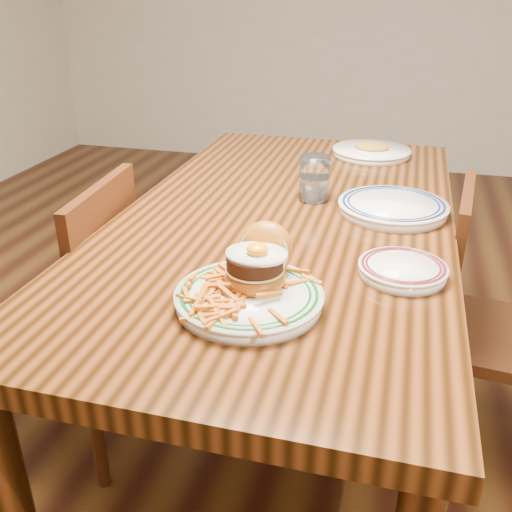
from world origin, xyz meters
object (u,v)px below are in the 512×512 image
(table, at_px, (285,244))
(side_plate, at_px, (403,269))
(chair_right, at_px, (487,321))
(main_plate, at_px, (252,284))
(chair_left, at_px, (77,315))

(table, height_order, side_plate, side_plate)
(chair_right, relative_size, main_plate, 2.79)
(table, height_order, chair_left, chair_left)
(main_plate, bearing_deg, side_plate, 36.72)
(table, relative_size, side_plate, 8.76)
(chair_right, relative_size, side_plate, 4.45)
(table, bearing_deg, side_plate, -42.32)
(table, height_order, chair_right, chair_right)
(table, bearing_deg, chair_right, 12.24)
(main_plate, xyz_separation_m, side_plate, (0.27, 0.18, -0.02))
(chair_right, bearing_deg, table, 18.17)
(chair_left, xyz_separation_m, main_plate, (0.59, -0.29, 0.34))
(chair_left, relative_size, side_plate, 4.60)
(table, bearing_deg, chair_left, -162.96)
(table, bearing_deg, main_plate, -85.92)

